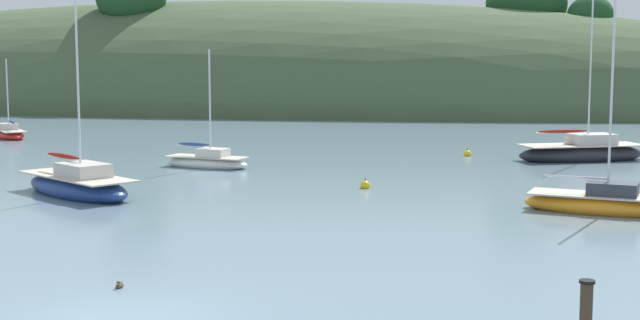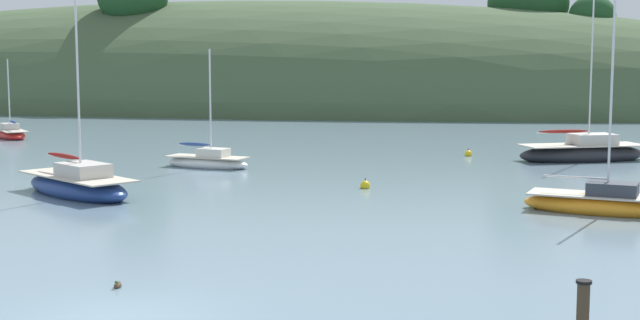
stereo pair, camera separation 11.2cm
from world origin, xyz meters
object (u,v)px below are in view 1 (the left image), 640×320
at_px(sailboat_blue_center, 78,185).
at_px(jetty_piling, 586,317).
at_px(sailboat_yellow_far, 207,161).
at_px(mooring_buoy_channel, 468,154).
at_px(sailboat_navy_dinghy, 601,203).
at_px(sailboat_grey_yawl, 10,134).
at_px(duck_lone_left, 120,285).
at_px(mooring_buoy_inner, 365,185).
at_px(sailboat_orange_cutter, 582,152).

xyz_separation_m(sailboat_blue_center, jetty_piling, (18.93, -15.75, 0.33)).
height_order(sailboat_yellow_far, jetty_piling, sailboat_yellow_far).
bearing_deg(mooring_buoy_channel, sailboat_navy_dinghy, -72.29).
height_order(sailboat_yellow_far, sailboat_grey_yawl, sailboat_yellow_far).
height_order(sailboat_blue_center, duck_lone_left, sailboat_blue_center).
xyz_separation_m(sailboat_navy_dinghy, mooring_buoy_inner, (-9.45, 4.06, -0.23)).
bearing_deg(duck_lone_left, jetty_piling, -13.64).
bearing_deg(mooring_buoy_channel, jetty_piling, -83.54).
distance_m(sailboat_orange_cutter, duck_lone_left, 33.38).
height_order(sailboat_blue_center, mooring_buoy_inner, sailboat_blue_center).
height_order(sailboat_navy_dinghy, sailboat_orange_cutter, sailboat_orange_cutter).
xyz_separation_m(sailboat_blue_center, sailboat_yellow_far, (2.07, 9.96, -0.10)).
bearing_deg(sailboat_orange_cutter, mooring_buoy_channel, 172.63).
xyz_separation_m(sailboat_blue_center, mooring_buoy_inner, (11.32, 4.50, -0.30)).
distance_m(mooring_buoy_inner, duck_lone_left, 17.92).
bearing_deg(duck_lone_left, mooring_buoy_channel, 77.50).
relative_size(mooring_buoy_inner, jetty_piling, 0.37).
relative_size(sailboat_navy_dinghy, jetty_piling, 5.50).
xyz_separation_m(sailboat_yellow_far, mooring_buoy_inner, (9.25, -5.46, -0.20)).
relative_size(sailboat_yellow_far, mooring_buoy_channel, 11.67).
distance_m(sailboat_grey_yawl, mooring_buoy_inner, 34.22).
bearing_deg(jetty_piling, duck_lone_left, 166.36).
relative_size(sailboat_orange_cutter, sailboat_grey_yawl, 1.90).
height_order(sailboat_blue_center, sailboat_orange_cutter, sailboat_orange_cutter).
relative_size(sailboat_orange_cutter, mooring_buoy_inner, 20.40).
relative_size(sailboat_blue_center, duck_lone_left, 20.94).
bearing_deg(duck_lone_left, sailboat_grey_yawl, 125.39).
height_order(sailboat_blue_center, sailboat_yellow_far, sailboat_blue_center).
bearing_deg(sailboat_grey_yawl, sailboat_navy_dinghy, -30.44).
height_order(sailboat_yellow_far, sailboat_orange_cutter, sailboat_orange_cutter).
bearing_deg(sailboat_navy_dinghy, jetty_piling, -96.51).
distance_m(sailboat_navy_dinghy, mooring_buoy_channel, 18.76).
xyz_separation_m(sailboat_yellow_far, duck_lone_left, (6.03, -23.08, -0.27)).
bearing_deg(sailboat_blue_center, sailboat_navy_dinghy, 1.21).
bearing_deg(mooring_buoy_channel, sailboat_yellow_far, -147.30).
bearing_deg(mooring_buoy_inner, sailboat_blue_center, -158.31).
relative_size(sailboat_yellow_far, sailboat_orange_cutter, 0.57).
bearing_deg(mooring_buoy_inner, mooring_buoy_channel, 74.80).
distance_m(sailboat_blue_center, mooring_buoy_inner, 12.19).
bearing_deg(sailboat_grey_yawl, mooring_buoy_inner, -32.60).
bearing_deg(duck_lone_left, sailboat_blue_center, 121.69).
height_order(mooring_buoy_channel, mooring_buoy_inner, same).
relative_size(sailboat_blue_center, sailboat_grey_yawl, 1.53).
relative_size(sailboat_navy_dinghy, sailboat_yellow_far, 1.27).
height_order(sailboat_yellow_far, duck_lone_left, sailboat_yellow_far).
bearing_deg(duck_lone_left, mooring_buoy_inner, 79.65).
xyz_separation_m(sailboat_navy_dinghy, jetty_piling, (-1.85, -16.19, 0.40)).
relative_size(sailboat_navy_dinghy, sailboat_grey_yawl, 1.38).
height_order(sailboat_navy_dinghy, mooring_buoy_inner, sailboat_navy_dinghy).
relative_size(sailboat_navy_dinghy, mooring_buoy_inner, 14.86).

